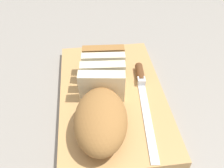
{
  "coord_description": "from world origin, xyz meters",
  "views": [
    {
      "loc": [
        -0.44,
        0.05,
        0.47
      ],
      "look_at": [
        0.0,
        0.0,
        0.06
      ],
      "focal_mm": 38.59,
      "sensor_mm": 36.0,
      "label": 1
    }
  ],
  "objects": [
    {
      "name": "bread_knife",
      "position": [
        0.01,
        -0.08,
        0.03
      ],
      "size": [
        0.3,
        0.04,
        0.02
      ],
      "rotation": [
        0.0,
        0.0,
        3.06
      ],
      "color": "silver",
      "rests_on": "cutting_board"
    },
    {
      "name": "cutting_board",
      "position": [
        0.0,
        0.0,
        0.01
      ],
      "size": [
        0.44,
        0.27,
        0.03
      ],
      "primitive_type": "cube",
      "rotation": [
        0.0,
        0.0,
        0.02
      ],
      "color": "tan",
      "rests_on": "ground_plane"
    },
    {
      "name": "bread_loaf",
      "position": [
        -0.06,
        0.03,
        0.07
      ],
      "size": [
        0.31,
        0.14,
        0.09
      ],
      "rotation": [
        0.0,
        0.0,
        -0.09
      ],
      "color": "#996633",
      "rests_on": "cutting_board"
    },
    {
      "name": "crumb_near_loaf",
      "position": [
        -0.07,
        0.03,
        0.03
      ],
      "size": [
        0.01,
        0.01,
        0.01
      ],
      "primitive_type": "sphere",
      "color": "#A8753D",
      "rests_on": "cutting_board"
    },
    {
      "name": "crumb_near_knife",
      "position": [
        -0.02,
        0.04,
        0.03
      ],
      "size": [
        0.0,
        0.0,
        0.0
      ],
      "primitive_type": "sphere",
      "color": "#A8753D",
      "rests_on": "cutting_board"
    },
    {
      "name": "ground_plane",
      "position": [
        0.0,
        0.0,
        0.0
      ],
      "size": [
        3.0,
        3.0,
        0.0
      ],
      "primitive_type": "plane",
      "color": "gray"
    }
  ]
}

